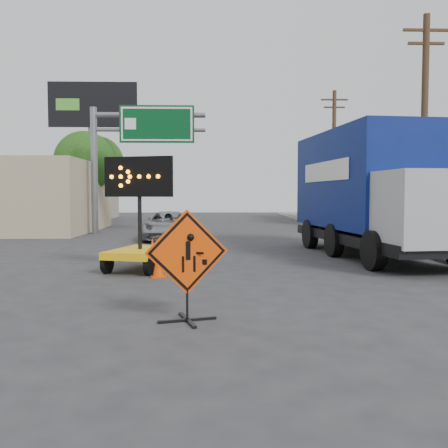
{
  "coord_description": "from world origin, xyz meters",
  "views": [
    {
      "loc": [
        -0.3,
        -9.18,
        2.14
      ],
      "look_at": [
        0.05,
        2.51,
        1.44
      ],
      "focal_mm": 40.0,
      "sensor_mm": 36.0,
      "label": 1
    }
  ],
  "objects_px": {
    "construction_sign": "(187,263)",
    "box_truck": "(372,199)",
    "arrow_board": "(140,245)",
    "pickup_truck": "(168,226)"
  },
  "relations": [
    {
      "from": "construction_sign",
      "to": "arrow_board",
      "type": "bearing_deg",
      "value": 88.99
    },
    {
      "from": "construction_sign",
      "to": "box_truck",
      "type": "xyz_separation_m",
      "value": [
        5.97,
        8.7,
        0.98
      ]
    },
    {
      "from": "arrow_board",
      "to": "box_truck",
      "type": "height_order",
      "value": "box_truck"
    },
    {
      "from": "construction_sign",
      "to": "box_truck",
      "type": "height_order",
      "value": "box_truck"
    },
    {
      "from": "construction_sign",
      "to": "arrow_board",
      "type": "relative_size",
      "value": 0.59
    },
    {
      "from": "pickup_truck",
      "to": "box_truck",
      "type": "bearing_deg",
      "value": -43.28
    },
    {
      "from": "pickup_truck",
      "to": "arrow_board",
      "type": "bearing_deg",
      "value": -92.6
    },
    {
      "from": "construction_sign",
      "to": "pickup_truck",
      "type": "relative_size",
      "value": 0.39
    },
    {
      "from": "arrow_board",
      "to": "box_truck",
      "type": "xyz_separation_m",
      "value": [
        7.55,
        2.99,
        1.27
      ]
    },
    {
      "from": "construction_sign",
      "to": "box_truck",
      "type": "bearing_deg",
      "value": 39.13
    }
  ]
}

